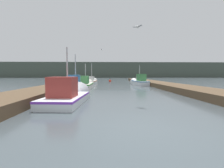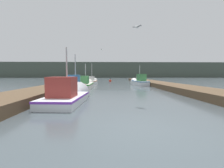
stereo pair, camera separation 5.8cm
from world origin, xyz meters
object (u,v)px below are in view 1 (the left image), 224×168
at_px(fishing_boat_0, 70,95).
at_px(fishing_boat_2, 86,84).
at_px(channel_buoy, 110,81).
at_px(fishing_boat_4, 92,81).
at_px(fishing_boat_3, 139,82).
at_px(seagull_1, 137,27).
at_px(mooring_piling_1, 136,80).
at_px(fishing_boat_1, 76,87).
at_px(seagull_lead, 102,49).

xyz_separation_m(fishing_boat_0, fishing_boat_2, (-0.31, 9.07, 0.02)).
bearing_deg(channel_buoy, fishing_boat_4, -118.50).
bearing_deg(fishing_boat_3, seagull_1, -108.02).
distance_m(mooring_piling_1, channel_buoy, 6.32).
bearing_deg(seagull_1, mooring_piling_1, 121.47).
bearing_deg(channel_buoy, seagull_1, -87.61).
bearing_deg(fishing_boat_1, seagull_lead, 73.25).
xyz_separation_m(fishing_boat_1, fishing_boat_4, (0.09, 13.45, -0.11)).
height_order(mooring_piling_1, channel_buoy, mooring_piling_1).
height_order(fishing_boat_1, seagull_lead, seagull_lead).
xyz_separation_m(fishing_boat_2, seagull_lead, (1.80, 4.13, 4.80)).
xyz_separation_m(fishing_boat_4, mooring_piling_1, (8.37, 2.35, 0.15)).
bearing_deg(channel_buoy, fishing_boat_1, -99.95).
xyz_separation_m(fishing_boat_1, fishing_boat_2, (0.24, 4.52, -0.06)).
bearing_deg(mooring_piling_1, seagull_lead, -131.97).
distance_m(fishing_boat_1, seagull_1, 7.64).
bearing_deg(channel_buoy, fishing_boat_2, -101.97).
bearing_deg(fishing_boat_0, seagull_lead, 87.28).
height_order(fishing_boat_0, channel_buoy, fishing_boat_0).
distance_m(fishing_boat_0, fishing_boat_2, 9.08).
bearing_deg(mooring_piling_1, fishing_boat_1, -118.18).
bearing_deg(mooring_piling_1, fishing_boat_0, -111.26).
bearing_deg(fishing_boat_4, fishing_boat_0, -84.11).
height_order(fishing_boat_1, fishing_boat_3, fishing_boat_1).
height_order(seagull_lead, seagull_1, seagull_lead).
xyz_separation_m(mooring_piling_1, seagull_1, (-4.00, -20.70, 3.76)).
relative_size(fishing_boat_2, mooring_piling_1, 5.57).
relative_size(fishing_boat_0, seagull_lead, 8.82).
height_order(fishing_boat_1, fishing_boat_4, fishing_boat_4).
height_order(fishing_boat_0, fishing_boat_2, fishing_boat_0).
xyz_separation_m(fishing_boat_0, seagull_1, (3.92, -0.35, 3.87)).
xyz_separation_m(fishing_boat_2, channel_buoy, (3.20, 15.09, -0.27)).
distance_m(fishing_boat_0, channel_buoy, 24.34).
bearing_deg(channel_buoy, mooring_piling_1, -37.19).
xyz_separation_m(channel_buoy, seagull_1, (1.02, -24.51, 4.12)).
relative_size(fishing_boat_0, fishing_boat_3, 0.84).
distance_m(fishing_boat_2, seagull_1, 11.02).
xyz_separation_m(fishing_boat_3, seagull_lead, (-5.56, -0.34, 4.70)).
bearing_deg(seagull_lead, fishing_boat_4, 53.26).
bearing_deg(fishing_boat_2, seagull_lead, 66.38).
bearing_deg(mooring_piling_1, fishing_boat_2, -126.09).
bearing_deg(fishing_boat_4, mooring_piling_1, 20.15).
height_order(channel_buoy, seagull_1, seagull_1).
height_order(fishing_boat_0, fishing_boat_3, fishing_boat_0).
height_order(fishing_boat_4, channel_buoy, fishing_boat_4).
distance_m(fishing_boat_2, mooring_piling_1, 13.96).
bearing_deg(fishing_boat_1, mooring_piling_1, 58.32).
xyz_separation_m(fishing_boat_4, seagull_1, (4.37, -18.34, 3.91)).
relative_size(fishing_boat_1, fishing_boat_2, 1.03).
relative_size(fishing_boat_2, seagull_1, 11.71).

